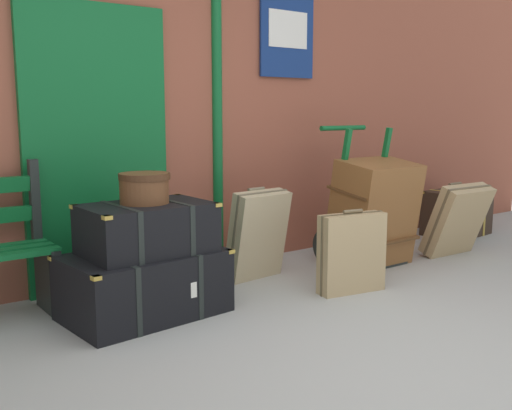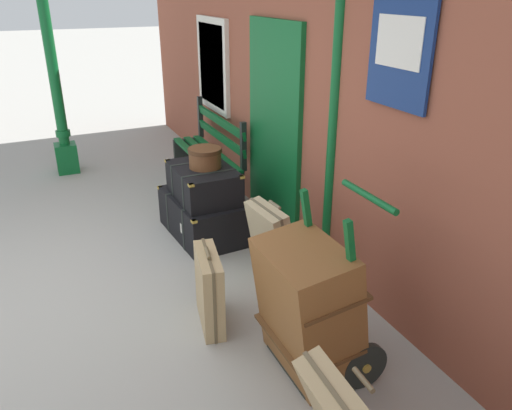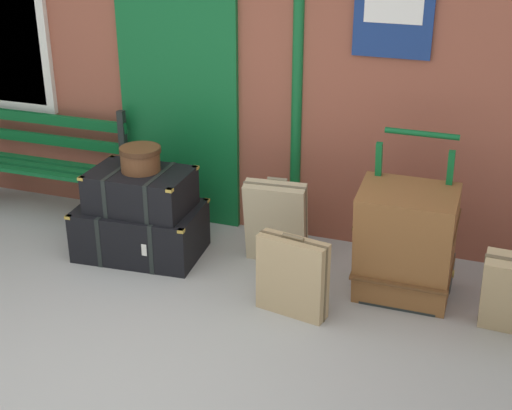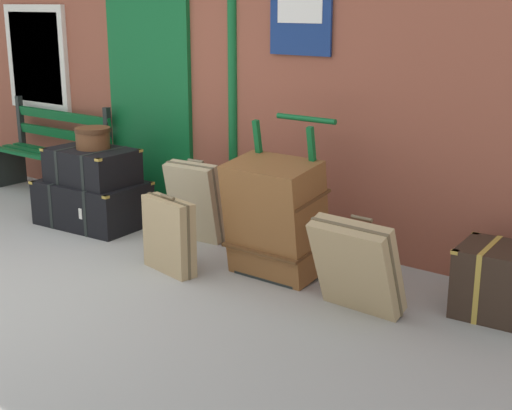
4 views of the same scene
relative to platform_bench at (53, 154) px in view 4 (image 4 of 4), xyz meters
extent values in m
cube|color=brown|center=(1.86, 0.44, 1.16)|extent=(10.40, 0.30, 3.20)
cube|color=#0F5B28|center=(1.27, 0.27, 0.61)|extent=(1.10, 0.05, 2.10)
cube|color=#093718|center=(1.27, 0.25, 0.61)|extent=(0.06, 0.02, 2.10)
cube|color=silver|center=(-0.52, 0.27, 1.01)|extent=(1.04, 0.06, 1.16)
cube|color=silver|center=(-0.52, 0.25, 1.01)|extent=(0.88, 0.02, 1.00)
cylinder|color=#0F5B28|center=(2.34, 0.29, 1.16)|extent=(0.09, 0.09, 3.14)
cube|color=navy|center=(3.08, 0.27, 1.61)|extent=(0.60, 0.02, 0.84)
cube|color=white|center=(3.08, 0.25, 1.61)|extent=(0.44, 0.01, 0.32)
cube|color=#0F5B28|center=(0.00, -0.20, 0.01)|extent=(1.60, 0.09, 0.04)
cube|color=#0F5B28|center=(0.00, -0.06, 0.01)|extent=(1.60, 0.09, 0.04)
cube|color=#0F5B28|center=(0.00, 0.08, 0.01)|extent=(1.60, 0.09, 0.04)
cube|color=#0F5B28|center=(0.00, 0.14, 0.21)|extent=(1.60, 0.05, 0.10)
cube|color=#0F5B28|center=(0.00, 0.14, 0.41)|extent=(1.60, 0.05, 0.10)
cube|color=black|center=(-0.76, -0.06, -0.22)|extent=(0.06, 0.40, 0.45)
cube|color=black|center=(-0.76, 0.14, 0.29)|extent=(0.06, 0.06, 0.56)
cube|color=black|center=(0.76, -0.06, -0.22)|extent=(0.06, 0.40, 0.45)
cube|color=black|center=(0.76, 0.14, 0.29)|extent=(0.06, 0.06, 0.56)
cube|color=black|center=(1.24, -0.50, -0.23)|extent=(1.05, 0.72, 0.42)
cube|color=black|center=(1.02, -0.52, -0.23)|extent=(0.09, 0.65, 0.43)
cube|color=black|center=(1.47, -0.48, -0.23)|extent=(0.09, 0.65, 0.43)
cube|color=#B79338|center=(0.79, -0.84, -0.04)|extent=(0.05, 0.05, 0.02)
cube|color=#B79338|center=(1.74, -0.76, -0.04)|extent=(0.05, 0.05, 0.02)
cube|color=#B79338|center=(0.74, -0.24, -0.04)|extent=(0.05, 0.05, 0.02)
cube|color=#B79338|center=(1.70, -0.16, -0.04)|extent=(0.05, 0.05, 0.02)
cube|color=silver|center=(1.28, -0.81, -0.23)|extent=(0.36, 0.01, 0.10)
cube|color=black|center=(1.27, -0.51, 0.14)|extent=(0.81, 0.56, 0.32)
cube|color=black|center=(1.09, -0.51, 0.14)|extent=(0.05, 0.55, 0.33)
cube|color=black|center=(1.45, -0.50, 0.14)|extent=(0.05, 0.55, 0.33)
cube|color=#B79338|center=(0.90, -0.76, 0.28)|extent=(0.05, 0.05, 0.02)
cube|color=#B79338|center=(1.66, -0.75, 0.28)|extent=(0.05, 0.05, 0.02)
cube|color=#B79338|center=(0.89, -0.26, 0.28)|extent=(0.05, 0.05, 0.02)
cube|color=#B79338|center=(1.64, -0.25, 0.28)|extent=(0.05, 0.05, 0.02)
cylinder|color=brown|center=(1.27, -0.48, 0.39)|extent=(0.32, 0.32, 0.20)
cylinder|color=#432715|center=(1.28, -0.48, 0.47)|extent=(0.33, 0.33, 0.04)
cube|color=black|center=(3.41, -0.54, -0.43)|extent=(0.56, 0.28, 0.03)
cube|color=#0F5B28|center=(3.16, -0.34, 0.15)|extent=(0.04, 0.25, 1.19)
cube|color=#0F5B28|center=(3.66, -0.34, 0.15)|extent=(0.04, 0.25, 1.19)
cylinder|color=#0F5B28|center=(3.41, -0.13, 0.74)|extent=(0.54, 0.04, 0.04)
cylinder|color=black|center=(3.09, -0.28, -0.28)|extent=(0.04, 0.32, 0.32)
cylinder|color=#B79338|center=(3.09, -0.28, -0.28)|extent=(0.07, 0.06, 0.06)
cylinder|color=black|center=(3.73, -0.28, -0.28)|extent=(0.04, 0.32, 0.32)
cylinder|color=#B79338|center=(3.73, -0.28, -0.28)|extent=(0.07, 0.06, 0.06)
cube|color=brown|center=(3.41, -0.52, 0.02)|extent=(0.68, 0.56, 0.93)
cube|color=brown|center=(3.41, -0.52, -0.17)|extent=(0.70, 0.46, 0.09)
cube|color=brown|center=(3.41, -0.52, 0.22)|extent=(0.70, 0.46, 0.09)
cube|color=tan|center=(2.35, -0.27, -0.09)|extent=(0.51, 0.32, 0.72)
cylinder|color=#71644C|center=(2.35, -0.25, 0.28)|extent=(0.16, 0.04, 0.03)
cube|color=brown|center=(2.35, -0.27, -0.09)|extent=(0.51, 0.20, 0.70)
cube|color=tan|center=(4.27, -0.76, -0.11)|extent=(0.60, 0.42, 0.68)
cylinder|color=brown|center=(4.27, -0.72, 0.22)|extent=(0.16, 0.03, 0.03)
cube|color=brown|center=(4.27, -0.76, -0.11)|extent=(0.61, 0.29, 0.64)
cube|color=tan|center=(2.70, -0.95, -0.15)|extent=(0.54, 0.24, 0.59)
cylinder|color=brown|center=(2.70, -0.95, 0.16)|extent=(0.16, 0.06, 0.03)
cube|color=brown|center=(2.70, -0.95, -0.15)|extent=(0.52, 0.12, 0.60)
cube|color=#332319|center=(5.12, -0.18, -0.20)|extent=(0.72, 0.53, 0.48)
cube|color=#B79338|center=(4.97, -0.19, -0.20)|extent=(0.08, 0.49, 0.49)
cube|color=#B79338|center=(4.82, -0.43, 0.02)|extent=(0.05, 0.05, 0.02)
cube|color=#B79338|center=(4.78, 0.01, 0.02)|extent=(0.05, 0.05, 0.02)
camera|label=1|loc=(-0.41, -3.93, 0.88)|focal=41.46mm
camera|label=2|loc=(5.75, -1.94, 1.93)|focal=35.35mm
camera|label=3|loc=(3.99, -5.31, 2.43)|focal=51.27mm
camera|label=4|loc=(6.55, -4.80, 1.62)|focal=50.94mm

